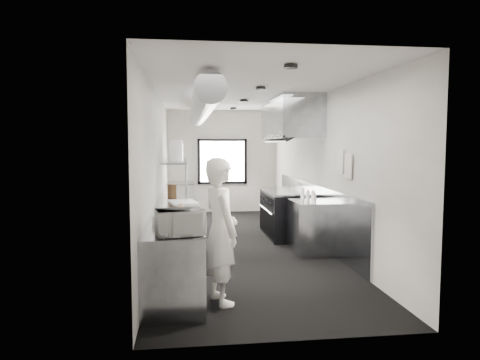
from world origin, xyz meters
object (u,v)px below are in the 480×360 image
object	(u,v)px
prep_counter	(178,228)
squeeze_bottle_c	(307,197)
pass_shelf	(176,161)
cutting_board	(183,202)
far_work_table	(180,200)
microwave	(180,222)
line_cook	(221,231)
plate_stack_b	(177,153)
plate_stack_d	(176,149)
squeeze_bottle_e	(303,194)
squeeze_bottle_d	(308,196)
bottle_station	(311,227)
plate_stack_a	(176,153)
squeeze_bottle_a	(315,199)
small_plate	(181,210)
knife_block	(172,191)
deli_tub_b	(165,216)
squeeze_bottle_b	(313,197)
exhaust_hood	(290,119)
range	(286,213)
deli_tub_a	(158,220)

from	to	relation	value
prep_counter	squeeze_bottle_c	bearing A→B (deg)	-5.28
pass_shelf	cutting_board	world-z (taller)	pass_shelf
far_work_table	microwave	bearing A→B (deg)	-89.30
line_cook	plate_stack_b	size ratio (longest dim) A/B	5.93
far_work_table	cutting_board	distance (m)	3.78
plate_stack_d	squeeze_bottle_e	xyz separation A→B (m)	(2.28, -2.16, -0.77)
cutting_board	squeeze_bottle_d	bearing A→B (deg)	-1.21
bottle_station	plate_stack_a	world-z (taller)	plate_stack_a
plate_stack_a	pass_shelf	bearing A→B (deg)	90.40
far_work_table	squeeze_bottle_a	xyz separation A→B (m)	(2.27, -4.19, 0.53)
microwave	cutting_board	size ratio (longest dim) A/B	0.84
pass_shelf	squeeze_bottle_d	bearing A→B (deg)	-34.61
prep_counter	squeeze_bottle_a	bearing A→B (deg)	-12.15
small_plate	plate_stack_d	xyz separation A→B (m)	(-0.13, 3.24, 0.86)
squeeze_bottle_c	knife_block	bearing A→B (deg)	158.95
deli_tub_b	squeeze_bottle_a	xyz separation A→B (m)	(2.39, 1.26, 0.03)
deli_tub_b	plate_stack_b	world-z (taller)	plate_stack_b
deli_tub_b	squeeze_bottle_d	world-z (taller)	squeeze_bottle_d
bottle_station	plate_stack_b	distance (m)	2.94
bottle_station	microwave	distance (m)	3.41
deli_tub_b	squeeze_bottle_b	distance (m)	2.74
exhaust_hood	cutting_board	xyz separation A→B (m)	(-2.15, -1.25, -1.48)
small_plate	cutting_board	bearing A→B (deg)	88.58
far_work_table	squeeze_bottle_b	distance (m)	4.72
microwave	squeeze_bottle_d	distance (m)	3.42
squeeze_bottle_d	deli_tub_b	bearing A→B (deg)	-145.44
bottle_station	plate_stack_b	bearing A→B (deg)	151.28
far_work_table	range	bearing A→B (deg)	-48.81
squeeze_bottle_c	microwave	bearing A→B (deg)	-130.43
exhaust_hood	cutting_board	size ratio (longest dim) A/B	3.95
plate_stack_b	plate_stack_d	size ratio (longest dim) A/B	0.73
range	cutting_board	world-z (taller)	range
range	deli_tub_a	size ratio (longest dim) A/B	10.60
small_plate	deli_tub_a	bearing A→B (deg)	-103.25
line_cook	squeeze_bottle_b	distance (m)	2.63
pass_shelf	squeeze_bottle_a	xyz separation A→B (m)	(2.31, -1.99, -0.55)
deli_tub_b	cutting_board	bearing A→B (deg)	82.81
pass_shelf	plate_stack_a	size ratio (longest dim) A/B	9.61
pass_shelf	cutting_board	bearing A→B (deg)	-85.05
squeeze_bottle_a	squeeze_bottle_b	distance (m)	0.09
deli_tub_b	bottle_station	bearing A→B (deg)	32.56
squeeze_bottle_e	bottle_station	bearing A→B (deg)	-76.52
squeeze_bottle_a	squeeze_bottle_b	xyz separation A→B (m)	(-0.00, 0.09, 0.02)
deli_tub_b	plate_stack_a	size ratio (longest dim) A/B	0.43
pass_shelf	squeeze_bottle_c	bearing A→B (deg)	-36.97
plate_stack_d	cutting_board	bearing A→B (deg)	-86.35
plate_stack_d	knife_block	bearing A→B (deg)	-92.05
plate_stack_d	bottle_station	bearing A→B (deg)	-46.36
deli_tub_b	plate_stack_a	xyz separation A→B (m)	(0.08, 2.47, 0.78)
plate_stack_a	microwave	bearing A→B (deg)	-88.11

